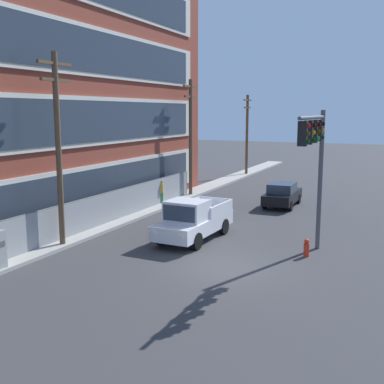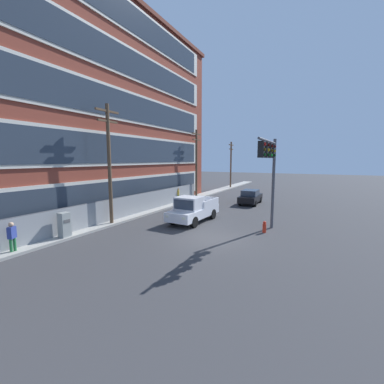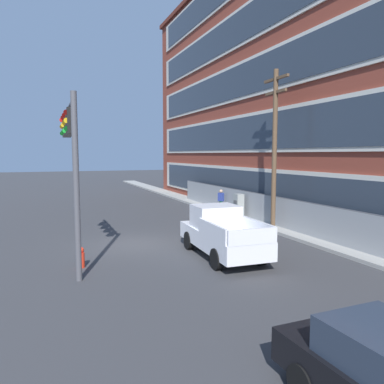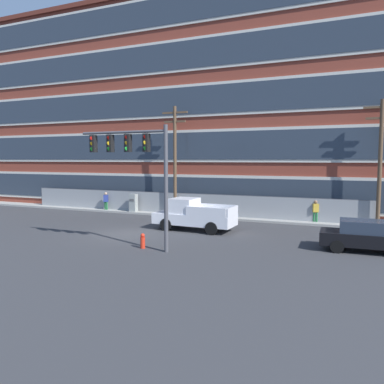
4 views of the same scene
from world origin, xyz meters
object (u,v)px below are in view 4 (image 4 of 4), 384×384
sedan_black (366,236)px  utility_pole_midblock (380,158)px  utility_pole_near_corner (175,157)px  pedestrian_by_fence (106,200)px  pickup_truck_white (193,215)px  electrical_cabinet (133,204)px  pedestrian_near_cabinet (316,210)px  fire_hydrant (143,241)px  traffic_signal_mast (136,158)px

sedan_black → utility_pole_midblock: (0.97, 7.07, 3.84)m
utility_pole_near_corner → pedestrian_by_fence: (-6.77, 0.12, -3.80)m
pickup_truck_white → electrical_cabinet: bearing=146.5°
pedestrian_near_cabinet → pedestrian_by_fence: 17.50m
fire_hydrant → sedan_black: bearing=19.1°
pickup_truck_white → pedestrian_near_cabinet: bearing=37.6°
sedan_black → electrical_cabinet: electrical_cabinet is taller
utility_pole_near_corner → electrical_cabinet: (-3.89, -0.01, -3.95)m
sedan_black → pedestrian_by_fence: pedestrian_by_fence is taller
pickup_truck_white → utility_pole_midblock: bearing=25.0°
pedestrian_by_fence → utility_pole_midblock: bearing=0.2°
traffic_signal_mast → fire_hydrant: traffic_signal_mast is taller
pedestrian_near_cabinet → pickup_truck_white: bearing=-142.4°
utility_pole_midblock → pickup_truck_white: bearing=-155.0°
sedan_black → pedestrian_by_fence: (-20.47, 6.99, 0.18)m
pedestrian_near_cabinet → pedestrian_by_fence: same height
traffic_signal_mast → pedestrian_by_fence: (-9.71, 10.87, -3.66)m
electrical_cabinet → pedestrian_by_fence: bearing=177.3°
traffic_signal_mast → sedan_black: (10.75, 3.88, -3.84)m
pedestrian_by_fence → pedestrian_near_cabinet: bearing=1.4°
pickup_truck_white → electrical_cabinet: (-7.48, 4.95, -0.13)m
pedestrian_near_cabinet → fire_hydrant: pedestrian_near_cabinet is taller
pickup_truck_white → utility_pole_near_corner: bearing=125.9°
pickup_truck_white → sedan_black: 10.28m
pedestrian_near_cabinet → fire_hydrant: 13.43m
utility_pole_near_corner → pedestrian_by_fence: size_ratio=5.17×
utility_pole_midblock → fire_hydrant: 16.31m
pickup_truck_white → sedan_black: bearing=-10.7°
utility_pole_midblock → fire_hydrant: utility_pole_midblock is taller
traffic_signal_mast → sedan_black: bearing=19.8°
traffic_signal_mast → pickup_truck_white: bearing=83.6°
pickup_truck_white → pedestrian_near_cabinet: (7.14, 5.49, 0.01)m
pedestrian_near_cabinet → pedestrian_by_fence: bearing=-178.6°
pedestrian_by_fence → fire_hydrant: pedestrian_by_fence is taller
utility_pole_near_corner → electrical_cabinet: bearing=-179.8°
electrical_cabinet → pedestrian_near_cabinet: 14.63m
sedan_black → utility_pole_midblock: utility_pole_midblock is taller
sedan_black → utility_pole_midblock: 8.10m
electrical_cabinet → pedestrian_by_fence: 2.88m
electrical_cabinet → pedestrian_by_fence: pedestrian_by_fence is taller
sedan_black → fire_hydrant: 11.19m
pickup_truck_white → utility_pole_midblock: size_ratio=0.64×
utility_pole_near_corner → utility_pole_midblock: (14.66, 0.19, -0.14)m
utility_pole_near_corner → pedestrian_near_cabinet: utility_pole_near_corner is taller
traffic_signal_mast → utility_pole_near_corner: (-2.94, 10.75, 0.14)m
utility_pole_near_corner → sedan_black: bearing=-26.7°
traffic_signal_mast → pickup_truck_white: traffic_signal_mast is taller
electrical_cabinet → pickup_truck_white: bearing=-33.5°
utility_pole_midblock → pedestrian_near_cabinet: (-3.93, 0.34, -3.66)m
utility_pole_midblock → pedestrian_by_fence: utility_pole_midblock is taller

